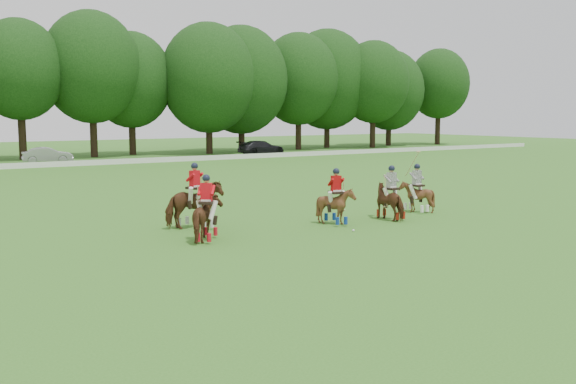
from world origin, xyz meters
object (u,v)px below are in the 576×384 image
car_right (261,148)px  polo_red_a (207,217)px  polo_red_c (336,205)px  polo_stripe_b (416,195)px  polo_ball (353,230)px  polo_red_b (195,205)px  polo_stripe_a (391,200)px  car_mid (48,155)px

car_right → polo_red_a: bearing=149.1°
polo_red_a → polo_red_c: polo_red_a is taller
polo_red_a → polo_stripe_b: 10.32m
car_right → polo_ball: 44.75m
car_right → polo_red_a: 46.11m
polo_red_a → polo_red_b: bearing=73.7°
polo_red_c → polo_ball: polo_red_c is taller
polo_red_a → polo_red_c: size_ratio=1.03×
car_right → polo_stripe_b: (-15.15, -37.80, 0.00)m
polo_stripe_b → polo_red_a: bearing=-176.4°
polo_red_a → polo_red_b: polo_red_b is taller
car_right → polo_stripe_b: 40.72m
polo_stripe_a → polo_red_a: bearing=179.0°
car_right → polo_stripe_a: (-17.35, -38.60, 0.04)m
polo_red_b → polo_red_c: polo_red_b is taller
polo_red_c → polo_ball: (-0.42, -1.58, -0.72)m
polo_stripe_a → polo_ball: 3.31m
car_mid → polo_red_a: 38.65m
polo_red_b → polo_red_c: (4.87, -2.15, -0.13)m
polo_red_c → polo_stripe_a: size_ratio=0.99×
car_right → polo_ball: (-20.32, -39.87, -0.69)m
car_mid → polo_red_b: size_ratio=1.71×
polo_red_b → polo_stripe_b: 9.77m
car_right → polo_red_a: size_ratio=2.27×
car_right → polo_red_c: polo_red_c is taller
polo_red_b → polo_ball: size_ratio=27.05×
polo_stripe_b → polo_ball: 5.61m
polo_red_a → polo_red_c: bearing=1.7°
car_mid → polo_stripe_b: 38.34m
car_right → polo_red_b: size_ratio=2.07×
car_mid → polo_stripe_a: bearing=-163.9°
polo_red_a → polo_stripe_a: size_ratio=1.02×
polo_red_c → polo_stripe_a: bearing=-7.0°
car_mid → polo_red_c: size_ratio=1.93×
polo_ball → car_right: bearing=63.0°
polo_stripe_b → polo_stripe_a: bearing=-160.0°
polo_stripe_b → car_mid: bearing=99.6°
car_mid → polo_stripe_b: size_ratio=1.58×
polo_red_b → polo_ball: 5.87m
car_mid → polo_stripe_b: bearing=-160.5°
polo_red_b → polo_red_a: bearing=-106.3°
polo_stripe_a → polo_stripe_b: (2.20, 0.80, -0.04)m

